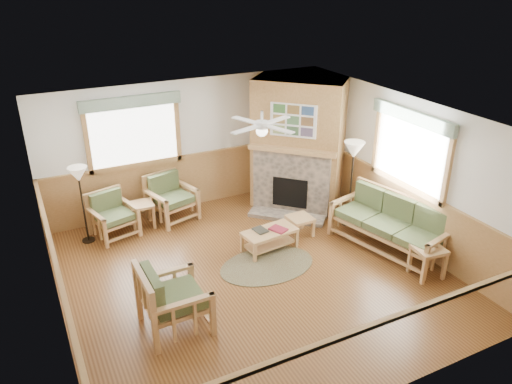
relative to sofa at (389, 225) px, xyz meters
name	(u,v)px	position (x,y,z in m)	size (l,w,h in m)	color
floor	(253,275)	(-2.55, 0.33, -0.49)	(6.00, 6.00, 0.01)	brown
ceiling	(253,118)	(-2.55, 0.33, 2.22)	(6.00, 6.00, 0.01)	white
wall_back	(188,145)	(-2.55, 3.33, 0.87)	(6.00, 0.02, 2.70)	white
wall_front	(377,311)	(-2.55, -2.67, 0.87)	(6.00, 0.02, 2.70)	white
wall_left	(50,246)	(-5.55, 0.33, 0.87)	(0.02, 6.00, 2.70)	white
wall_right	(402,169)	(0.45, 0.33, 0.87)	(0.02, 6.00, 2.70)	white
wainscot	(253,246)	(-2.55, 0.33, 0.07)	(6.00, 6.00, 1.10)	#9F7341
fireplace	(298,144)	(-0.50, 2.38, 0.87)	(2.20, 2.20, 2.70)	#9F7341
window_back	(129,94)	(-3.65, 3.29, 2.05)	(1.90, 0.16, 1.50)	white
window_right	(417,109)	(0.41, 0.13, 2.05)	(0.16, 1.90, 1.50)	white
ceiling_fan	(262,113)	(-2.25, 0.63, 2.18)	(1.24, 1.24, 0.36)	white
sofa	(389,225)	(0.00, 0.00, 0.00)	(0.86, 2.10, 0.97)	tan
armchair_back_left	(113,215)	(-4.32, 2.71, -0.06)	(0.75, 0.75, 0.84)	tan
armchair_back_right	(172,198)	(-3.12, 2.88, -0.02)	(0.82, 0.82, 0.92)	tan
armchair_left	(174,298)	(-4.12, -0.35, 0.02)	(0.89, 0.89, 1.00)	tan
coffee_table	(270,240)	(-1.93, 0.92, -0.29)	(0.98, 0.49, 0.39)	tan
end_table_chairs	(142,215)	(-3.76, 2.80, -0.23)	(0.45, 0.43, 0.51)	tan
end_table_sofa	(427,262)	(0.00, -0.99, -0.22)	(0.48, 0.46, 0.53)	tan
footstool	(300,226)	(-1.16, 1.13, -0.29)	(0.44, 0.44, 0.38)	tan
braided_rug	(267,265)	(-2.22, 0.46, -0.48)	(1.69, 1.69, 0.01)	brown
floor_lamp_left	(83,205)	(-4.83, 2.72, 0.27)	(0.34, 0.34, 1.50)	black
floor_lamp_right	(351,184)	(-0.06, 1.09, 0.38)	(0.40, 0.40, 1.73)	black
book_red	(278,228)	(-1.78, 0.87, -0.06)	(0.22, 0.30, 0.03)	maroon
book_dark	(260,229)	(-2.08, 0.99, -0.07)	(0.20, 0.27, 0.03)	#262620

